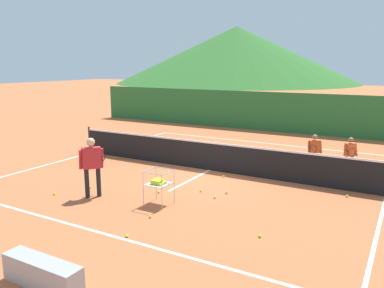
{
  "coord_description": "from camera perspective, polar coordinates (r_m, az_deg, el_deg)",
  "views": [
    {
      "loc": [
        5.73,
        -11.25,
        3.5
      ],
      "look_at": [
        -0.22,
        -0.83,
        1.03
      ],
      "focal_mm": 36.32,
      "sensor_mm": 36.0,
      "label": 1
    }
  ],
  "objects": [
    {
      "name": "tennis_ball_9",
      "position": [
        11.3,
        21.82,
        -7.1
      ],
      "size": [
        0.07,
        0.07,
        0.07
      ],
      "primitive_type": "sphere",
      "color": "yellow",
      "rests_on": "ground"
    },
    {
      "name": "tennis_ball_7",
      "position": [
        11.32,
        -19.57,
        -6.89
      ],
      "size": [
        0.07,
        0.07,
        0.07
      ],
      "primitive_type": "sphere",
      "color": "yellow",
      "rests_on": "ground"
    },
    {
      "name": "tennis_ball_6",
      "position": [
        10.43,
        3.38,
        -7.79
      ],
      "size": [
        0.07,
        0.07,
        0.07
      ],
      "primitive_type": "sphere",
      "color": "yellow",
      "rests_on": "ground"
    },
    {
      "name": "student_0",
      "position": [
        13.55,
        17.5,
        -0.68
      ],
      "size": [
        0.47,
        0.64,
        1.22
      ],
      "color": "silver",
      "rests_on": "ground"
    },
    {
      "name": "tennis_ball_5",
      "position": [
        8.32,
        9.95,
        -13.16
      ],
      "size": [
        0.07,
        0.07,
        0.07
      ],
      "primitive_type": "sphere",
      "color": "yellow",
      "rests_on": "ground"
    },
    {
      "name": "tennis_ball_4",
      "position": [
        8.33,
        -9.55,
        -13.15
      ],
      "size": [
        0.07,
        0.07,
        0.07
      ],
      "primitive_type": "sphere",
      "color": "yellow",
      "rests_on": "ground"
    },
    {
      "name": "ball_cart",
      "position": [
        9.83,
        -4.97,
        -5.58
      ],
      "size": [
        0.58,
        0.58,
        0.9
      ],
      "color": "#B7B7BC",
      "rests_on": "ground"
    },
    {
      "name": "tennis_ball_8",
      "position": [
        10.86,
        -4.9,
        -7.02
      ],
      "size": [
        0.07,
        0.07,
        0.07
      ],
      "primitive_type": "sphere",
      "color": "yellow",
      "rests_on": "ground"
    },
    {
      "name": "tennis_ball_0",
      "position": [
        10.8,
        5.09,
        -7.12
      ],
      "size": [
        0.07,
        0.07,
        0.07
      ],
      "primitive_type": "sphere",
      "color": "yellow",
      "rests_on": "ground"
    },
    {
      "name": "tennis_ball_2",
      "position": [
        9.21,
        -6.14,
        -10.55
      ],
      "size": [
        0.07,
        0.07,
        0.07
      ],
      "primitive_type": "sphere",
      "color": "yellow",
      "rests_on": "ground"
    },
    {
      "name": "ground_plane",
      "position": [
        13.1,
        2.61,
        -3.87
      ],
      "size": [
        120.0,
        120.0,
        0.0
      ],
      "primitive_type": "plane",
      "color": "#BC6038"
    },
    {
      "name": "tennis_ball_3",
      "position": [
        12.31,
        4.65,
        -4.76
      ],
      "size": [
        0.07,
        0.07,
        0.07
      ],
      "primitive_type": "sphere",
      "color": "yellow",
      "rests_on": "ground"
    },
    {
      "name": "student_1",
      "position": [
        13.52,
        22.19,
        -1.09
      ],
      "size": [
        0.43,
        0.67,
        1.2
      ],
      "color": "navy",
      "rests_on": "ground"
    },
    {
      "name": "tennis_ball_10",
      "position": [
        10.92,
        1.29,
        -6.87
      ],
      "size": [
        0.07,
        0.07,
        0.07
      ],
      "primitive_type": "sphere",
      "color": "yellow",
      "rests_on": "ground"
    },
    {
      "name": "tennis_ball_1",
      "position": [
        11.6,
        -14.73,
        -6.14
      ],
      "size": [
        0.07,
        0.07,
        0.07
      ],
      "primitive_type": "sphere",
      "color": "yellow",
      "rests_on": "ground"
    },
    {
      "name": "line_sideline_west",
      "position": [
        16.17,
        -14.51,
        -1.22
      ],
      "size": [
        0.08,
        10.85,
        0.01
      ],
      "primitive_type": "cube",
      "color": "white",
      "rests_on": "ground"
    },
    {
      "name": "windscreen_fence",
      "position": [
        20.75,
        13.49,
        4.51
      ],
      "size": [
        23.53,
        0.08,
        2.08
      ],
      "primitive_type": "cube",
      "color": "#286B33",
      "rests_on": "ground"
    },
    {
      "name": "courtside_bench",
      "position": [
        6.95,
        -21.11,
        -17.3
      ],
      "size": [
        1.5,
        0.36,
        0.46
      ],
      "primitive_type": "cube",
      "color": "#99999E",
      "rests_on": "ground"
    },
    {
      "name": "hill_0",
      "position": [
        75.16,
        6.52,
        12.88
      ],
      "size": [
        44.78,
        44.78,
        10.4
      ],
      "primitive_type": "cone",
      "color": "#2D6628",
      "rests_on": "ground"
    },
    {
      "name": "instructor",
      "position": [
        10.6,
        -14.49,
        -2.55
      ],
      "size": [
        0.56,
        0.8,
        1.62
      ],
      "color": "black",
      "rests_on": "ground"
    },
    {
      "name": "tennis_net",
      "position": [
        12.98,
        2.63,
        -1.74
      ],
      "size": [
        10.95,
        0.08,
        1.05
      ],
      "color": "#333338",
      "rests_on": "ground"
    },
    {
      "name": "line_baseline_far",
      "position": [
        17.86,
        10.38,
        0.16
      ],
      "size": [
        10.7,
        0.08,
        0.01
      ],
      "primitive_type": "cube",
      "color": "white",
      "rests_on": "ground"
    },
    {
      "name": "line_service_center",
      "position": [
        13.1,
        2.61,
        -3.85
      ],
      "size": [
        0.08,
        5.07,
        0.01
      ],
      "primitive_type": "cube",
      "color": "white",
      "rests_on": "ground"
    },
    {
      "name": "line_baseline_near",
      "position": [
        8.81,
        -14.49,
        -12.16
      ],
      "size": [
        10.7,
        0.08,
        0.01
      ],
      "primitive_type": "cube",
      "color": "white",
      "rests_on": "ground"
    }
  ]
}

